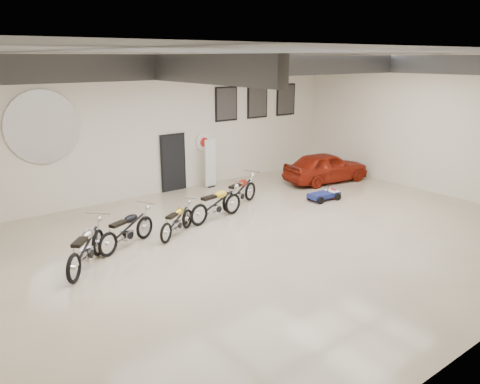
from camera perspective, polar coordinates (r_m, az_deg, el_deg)
floor at (r=13.07m, az=3.24°, el=-5.80°), size 16.00×12.00×0.01m
ceiling at (r=12.13m, az=3.63°, el=16.68°), size 16.00×12.00×0.01m
back_wall at (r=17.27m, az=-9.90°, el=7.99°), size 16.00×0.02×5.00m
right_wall at (r=18.57m, az=22.55°, el=7.56°), size 0.02×12.00×5.00m
ceiling_beams at (r=12.13m, az=3.60°, el=15.50°), size 15.80×11.80×0.32m
door at (r=17.72m, az=-8.17°, el=3.50°), size 0.92×0.08×2.10m
logo_plaque at (r=15.73m, az=-22.90°, el=7.29°), size 2.30×0.06×1.16m
poster_left at (r=18.75m, az=-1.69°, el=10.69°), size 1.05×0.08×1.35m
poster_mid at (r=19.73m, az=2.14°, el=10.96°), size 1.05×0.08×1.35m
poster_right at (r=20.79m, az=5.59°, el=11.16°), size 1.05×0.08×1.35m
oil_sign at (r=18.31m, az=-4.43°, el=6.09°), size 0.72×0.10×0.72m
banner_stand at (r=18.08m, az=-3.63°, el=3.51°), size 0.53×0.26×1.87m
motorcycle_silver at (r=11.74m, az=-18.28°, el=-6.32°), size 1.92×2.04×1.11m
motorcycle_black at (r=12.73m, az=-13.66°, el=-4.36°), size 2.08×1.34×1.04m
motorcycle_gold at (r=13.32m, az=-7.71°, el=-3.37°), size 1.81×1.39×0.92m
motorcycle_yellow at (r=14.45m, az=-2.90°, el=-1.33°), size 2.18×1.00×1.09m
motorcycle_red at (r=15.79m, az=-0.04°, el=0.16°), size 2.14×1.34×1.07m
go_kart at (r=16.83m, az=10.51°, el=-0.06°), size 1.49×0.76×0.52m
vintage_car at (r=19.18m, az=10.45°, el=3.01°), size 1.95×3.76×1.22m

